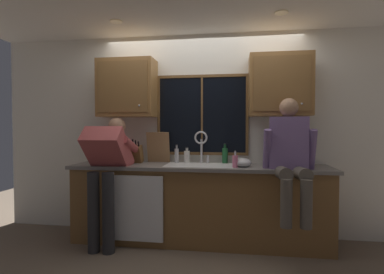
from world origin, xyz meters
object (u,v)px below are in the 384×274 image
(person_standing, at_px, (107,165))
(mixing_bowl, at_px, (242,163))
(person_sitting_on_counter, at_px, (290,152))
(cutting_board, at_px, (158,147))
(bottle_tall_clear, at_px, (187,156))
(knife_block, at_px, (137,154))
(bottle_amber_small, at_px, (177,155))
(bottle_green_glass, at_px, (225,155))
(soap_dispenser, at_px, (235,161))

(person_standing, xyz_separation_m, mixing_bowl, (1.52, 0.20, 0.03))
(person_sitting_on_counter, xyz_separation_m, mixing_bowl, (-0.49, 0.19, -0.14))
(cutting_board, relative_size, mixing_bowl, 1.87)
(bottle_tall_clear, bearing_deg, knife_block, -169.28)
(bottle_amber_small, bearing_deg, cutting_board, 171.42)
(person_standing, height_order, bottle_green_glass, person_standing)
(bottle_green_glass, xyz_separation_m, bottle_amber_small, (-0.60, -0.05, -0.01))
(person_sitting_on_counter, height_order, bottle_amber_small, person_sitting_on_counter)
(person_standing, height_order, person_sitting_on_counter, person_sitting_on_counter)
(bottle_amber_small, bearing_deg, soap_dispenser, -24.45)
(person_standing, relative_size, bottle_tall_clear, 7.57)
(mixing_bowl, bearing_deg, bottle_tall_clear, 156.04)
(soap_dispenser, distance_m, bottle_green_glass, 0.40)
(person_sitting_on_counter, bearing_deg, bottle_tall_clear, 157.42)
(bottle_green_glass, bearing_deg, person_sitting_on_counter, -35.42)
(knife_block, distance_m, bottle_green_glass, 1.10)
(person_standing, relative_size, knife_block, 4.63)
(knife_block, xyz_separation_m, mixing_bowl, (1.30, -0.19, -0.06))
(cutting_board, bearing_deg, knife_block, -156.24)
(cutting_board, xyz_separation_m, bottle_green_glass, (0.85, 0.01, -0.09))
(person_standing, height_order, bottle_tall_clear, person_standing)
(soap_dispenser, height_order, bottle_green_glass, bottle_green_glass)
(soap_dispenser, distance_m, bottle_amber_small, 0.80)
(person_standing, bearing_deg, person_sitting_on_counter, 0.30)
(bottle_tall_clear, bearing_deg, bottle_amber_small, -159.47)
(soap_dispenser, bearing_deg, cutting_board, 159.32)
(person_standing, bearing_deg, bottle_green_glass, 20.91)
(person_standing, height_order, knife_block, person_standing)
(mixing_bowl, distance_m, bottle_green_glass, 0.37)
(bottle_green_glass, bearing_deg, cutting_board, -179.10)
(soap_dispenser, xyz_separation_m, bottle_amber_small, (-0.73, 0.33, 0.02))
(knife_block, bearing_deg, cutting_board, 23.76)
(person_sitting_on_counter, bearing_deg, person_standing, -179.70)
(person_standing, height_order, soap_dispenser, person_standing)
(person_sitting_on_counter, distance_m, mixing_bowl, 0.54)
(cutting_board, bearing_deg, bottle_tall_clear, 1.34)
(knife_block, xyz_separation_m, cutting_board, (0.24, 0.11, 0.08))
(person_standing, bearing_deg, knife_block, 59.80)
(mixing_bowl, bearing_deg, bottle_amber_small, 162.28)
(knife_block, bearing_deg, bottle_amber_small, 8.15)
(soap_dispenser, xyz_separation_m, bottle_tall_clear, (-0.61, 0.38, 0.01))
(bottle_tall_clear, bearing_deg, mixing_bowl, -23.96)
(person_sitting_on_counter, height_order, bottle_tall_clear, person_sitting_on_counter)
(mixing_bowl, height_order, bottle_green_glass, bottle_green_glass)
(cutting_board, bearing_deg, soap_dispenser, -20.68)
(person_sitting_on_counter, bearing_deg, bottle_amber_small, 161.17)
(person_standing, xyz_separation_m, cutting_board, (0.47, 0.49, 0.18))
(knife_block, relative_size, soap_dispenser, 1.70)
(mixing_bowl, relative_size, soap_dispenser, 1.11)
(person_sitting_on_counter, bearing_deg, knife_block, 168.26)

